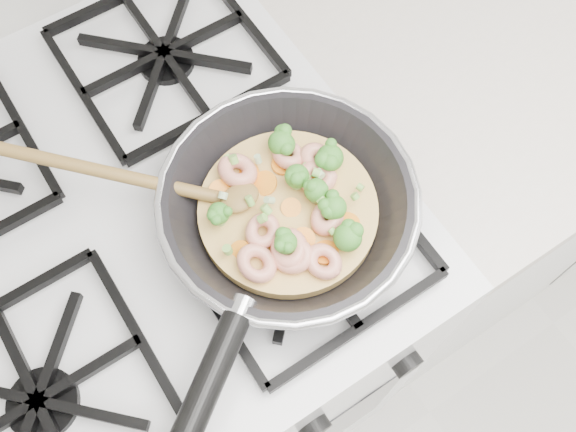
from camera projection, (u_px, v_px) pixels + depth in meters
stove at (176, 319)px, 1.12m from camera, size 0.60×0.60×0.92m
counter_right at (521, 112)px, 1.31m from camera, size 1.00×0.60×0.90m
skillet at (285, 209)px, 0.66m from camera, size 0.40×0.41×0.10m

